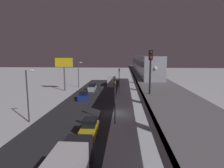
% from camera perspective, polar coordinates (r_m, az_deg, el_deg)
% --- Properties ---
extents(ground_plane, '(240.00, 240.00, 0.00)m').
position_cam_1_polar(ground_plane, '(31.88, 0.49, -8.82)').
color(ground_plane, silver).
extents(avenue_asphalt, '(11.00, 86.30, 0.01)m').
position_cam_1_polar(avenue_asphalt, '(32.67, -9.54, -8.50)').
color(avenue_asphalt, '#28282D').
rests_on(avenue_asphalt, ground_plane).
extents(elevated_railway, '(5.00, 86.30, 6.01)m').
position_cam_1_polar(elevated_railway, '(30.94, 11.07, 0.33)').
color(elevated_railway, slate).
rests_on(elevated_railway, ground_plane).
extents(subway_train, '(2.94, 36.87, 3.40)m').
position_cam_1_polar(subway_train, '(43.64, 9.12, 6.18)').
color(subway_train, '#999EA8').
rests_on(subway_train, elevated_railway).
extents(rail_signal, '(0.36, 0.41, 4.00)m').
position_cam_1_polar(rail_signal, '(17.39, 11.51, 5.83)').
color(rail_signal, black).
rests_on(rail_signal, elevated_railway).
extents(sedan_silver, '(1.91, 4.35, 1.97)m').
position_cam_1_polar(sedan_silver, '(52.17, -5.98, -1.13)').
color(sedan_silver, '#B2B2B7').
rests_on(sedan_silver, ground_plane).
extents(sedan_blue, '(1.80, 4.01, 1.97)m').
position_cam_1_polar(sedan_blue, '(41.61, -8.51, -3.64)').
color(sedan_blue, navy).
rests_on(sedan_blue, ground_plane).
extents(sedan_yellow, '(1.80, 4.11, 1.97)m').
position_cam_1_polar(sedan_yellow, '(23.72, -6.79, -13.08)').
color(sedan_yellow, gold).
rests_on(sedan_yellow, ground_plane).
extents(delivery_van, '(2.40, 7.40, 2.80)m').
position_cam_1_polar(delivery_van, '(60.83, -0.03, 0.83)').
color(delivery_van, '#A51E1E').
rests_on(delivery_van, ground_plane).
extents(traffic_light_near, '(0.32, 0.44, 6.40)m').
position_cam_1_polar(traffic_light_near, '(26.00, 0.90, -3.25)').
color(traffic_light_near, '#2D2D2D').
rests_on(traffic_light_near, ground_plane).
extents(traffic_light_mid, '(0.32, 0.44, 6.40)m').
position_cam_1_polar(traffic_light_mid, '(46.46, 2.17, 1.97)').
color(traffic_light_mid, '#2D2D2D').
rests_on(traffic_light_mid, ground_plane).
extents(commercial_billboard, '(4.80, 0.36, 8.90)m').
position_cam_1_polar(commercial_billboard, '(52.62, -14.24, 5.36)').
color(commercial_billboard, '#4C4C51').
rests_on(commercial_billboard, ground_plane).
extents(street_lamp_near, '(1.35, 0.44, 7.65)m').
position_cam_1_polar(street_lamp_near, '(29.09, -23.82, -1.49)').
color(street_lamp_near, '#38383D').
rests_on(street_lamp_near, ground_plane).
extents(street_lamp_far, '(1.35, 0.44, 7.65)m').
position_cam_1_polar(street_lamp_far, '(57.17, -9.88, 3.71)').
color(street_lamp_far, '#38383D').
rests_on(street_lamp_far, ground_plane).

